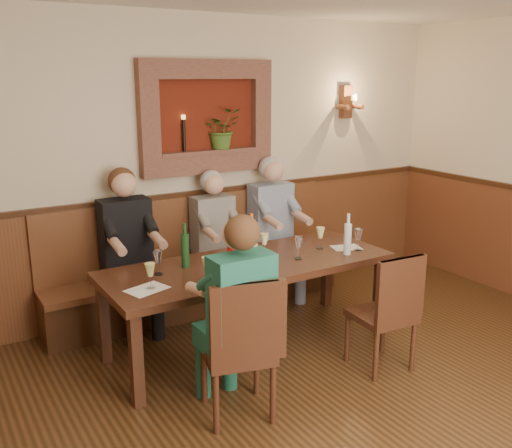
# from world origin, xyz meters

# --- Properties ---
(room_shell) EXTENTS (6.04, 6.04, 2.82)m
(room_shell) POSITION_xyz_m (0.00, 0.00, 1.89)
(room_shell) COLOR beige
(room_shell) RESTS_ON ground
(wainscoting) EXTENTS (6.02, 6.02, 1.15)m
(wainscoting) POSITION_xyz_m (0.00, -0.00, 0.59)
(wainscoting) COLOR brown
(wainscoting) RESTS_ON ground
(wall_niche) EXTENTS (1.36, 0.30, 1.06)m
(wall_niche) POSITION_xyz_m (0.24, 2.94, 1.81)
(wall_niche) COLOR #58190C
(wall_niche) RESTS_ON ground
(wall_sconce) EXTENTS (0.25, 0.20, 0.35)m
(wall_sconce) POSITION_xyz_m (1.90, 2.93, 1.94)
(wall_sconce) COLOR brown
(wall_sconce) RESTS_ON ground
(dining_table) EXTENTS (2.40, 0.90, 0.75)m
(dining_table) POSITION_xyz_m (0.00, 1.85, 0.68)
(dining_table) COLOR black
(dining_table) RESTS_ON ground
(bench) EXTENTS (3.00, 0.45, 1.11)m
(bench) POSITION_xyz_m (0.00, 2.79, 0.33)
(bench) COLOR #381E0F
(bench) RESTS_ON ground
(chair_near_left) EXTENTS (0.55, 0.55, 1.01)m
(chair_near_left) POSITION_xyz_m (-0.58, 1.03, 0.29)
(chair_near_left) COLOR black
(chair_near_left) RESTS_ON ground
(chair_near_right) EXTENTS (0.45, 0.45, 0.95)m
(chair_near_right) POSITION_xyz_m (0.70, 1.00, 0.28)
(chair_near_right) COLOR black
(chair_near_right) RESTS_ON ground
(person_bench_left) EXTENTS (0.44, 0.54, 1.47)m
(person_bench_left) POSITION_xyz_m (-0.72, 2.69, 0.61)
(person_bench_left) COLOR black
(person_bench_left) RESTS_ON ground
(person_bench_mid) EXTENTS (0.40, 0.49, 1.37)m
(person_bench_mid) POSITION_xyz_m (0.15, 2.69, 0.56)
(person_bench_mid) COLOR #5A5453
(person_bench_mid) RESTS_ON ground
(person_bench_right) EXTENTS (0.43, 0.53, 1.45)m
(person_bench_right) POSITION_xyz_m (0.81, 2.69, 0.60)
(person_bench_right) COLOR navy
(person_bench_right) RESTS_ON ground
(person_chair_front) EXTENTS (0.41, 0.51, 1.41)m
(person_chair_front) POSITION_xyz_m (-0.57, 1.07, 0.58)
(person_chair_front) COLOR #195558
(person_chair_front) RESTS_ON ground
(spittoon_bucket) EXTENTS (0.21, 0.21, 0.22)m
(spittoon_bucket) POSITION_xyz_m (-0.10, 1.83, 0.86)
(spittoon_bucket) COLOR red
(spittoon_bucket) RESTS_ON dining_table
(wine_bottle_green_a) EXTENTS (0.10, 0.10, 0.40)m
(wine_bottle_green_a) POSITION_xyz_m (0.04, 1.87, 0.92)
(wine_bottle_green_a) COLOR #19471E
(wine_bottle_green_a) RESTS_ON dining_table
(wine_bottle_green_b) EXTENTS (0.07, 0.07, 0.36)m
(wine_bottle_green_b) POSITION_xyz_m (-0.49, 2.02, 0.90)
(wine_bottle_green_b) COLOR #19471E
(wine_bottle_green_b) RESTS_ON dining_table
(water_bottle) EXTENTS (0.08, 0.08, 0.36)m
(water_bottle) POSITION_xyz_m (0.83, 1.60, 0.89)
(water_bottle) COLOR silver
(water_bottle) RESTS_ON dining_table
(tasting_sheet_a) EXTENTS (0.33, 0.28, 0.00)m
(tasting_sheet_a) POSITION_xyz_m (-0.93, 1.71, 0.75)
(tasting_sheet_a) COLOR white
(tasting_sheet_a) RESTS_ON dining_table
(tasting_sheet_b) EXTENTS (0.33, 0.28, 0.00)m
(tasting_sheet_b) POSITION_xyz_m (-0.05, 1.73, 0.75)
(tasting_sheet_b) COLOR white
(tasting_sheet_b) RESTS_ON dining_table
(tasting_sheet_c) EXTENTS (0.29, 0.24, 0.00)m
(tasting_sheet_c) POSITION_xyz_m (0.95, 1.75, 0.75)
(tasting_sheet_c) COLOR white
(tasting_sheet_c) RESTS_ON dining_table
(tasting_sheet_d) EXTENTS (0.34, 0.26, 0.00)m
(tasting_sheet_d) POSITION_xyz_m (-0.37, 1.57, 0.75)
(tasting_sheet_d) COLOR white
(tasting_sheet_d) RESTS_ON dining_table
(wine_glass_0) EXTENTS (0.08, 0.08, 0.19)m
(wine_glass_0) POSITION_xyz_m (0.40, 1.71, 0.85)
(wine_glass_0) COLOR white
(wine_glass_0) RESTS_ON dining_table
(wine_glass_1) EXTENTS (0.08, 0.08, 0.19)m
(wine_glass_1) POSITION_xyz_m (-0.90, 1.71, 0.85)
(wine_glass_1) COLOR #F2F994
(wine_glass_1) RESTS_ON dining_table
(wine_glass_2) EXTENTS (0.08, 0.08, 0.19)m
(wine_glass_2) POSITION_xyz_m (-0.49, 1.63, 0.85)
(wine_glass_2) COLOR #F2F994
(wine_glass_2) RESTS_ON dining_table
(wine_glass_3) EXTENTS (0.08, 0.08, 0.19)m
(wine_glass_3) POSITION_xyz_m (0.74, 1.85, 0.85)
(wine_glass_3) COLOR #F2F994
(wine_glass_3) RESTS_ON dining_table
(wine_glass_4) EXTENTS (0.08, 0.08, 0.19)m
(wine_glass_4) POSITION_xyz_m (0.21, 1.94, 0.85)
(wine_glass_4) COLOR #F2F994
(wine_glass_4) RESTS_ON dining_table
(wine_glass_5) EXTENTS (0.08, 0.08, 0.19)m
(wine_glass_5) POSITION_xyz_m (-0.74, 1.96, 0.85)
(wine_glass_5) COLOR white
(wine_glass_5) RESTS_ON dining_table
(wine_glass_6) EXTENTS (0.08, 0.08, 0.19)m
(wine_glass_6) POSITION_xyz_m (-0.03, 1.73, 0.85)
(wine_glass_6) COLOR #F2F994
(wine_glass_6) RESTS_ON dining_table
(wine_glass_7) EXTENTS (0.08, 0.08, 0.19)m
(wine_glass_7) POSITION_xyz_m (0.99, 1.64, 0.85)
(wine_glass_7) COLOR white
(wine_glass_7) RESTS_ON dining_table
(wine_glass_8) EXTENTS (0.08, 0.08, 0.19)m
(wine_glass_8) POSITION_xyz_m (-0.26, 1.51, 0.85)
(wine_glass_8) COLOR #F2F994
(wine_glass_8) RESTS_ON dining_table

